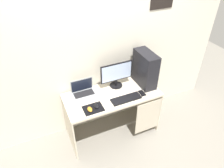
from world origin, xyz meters
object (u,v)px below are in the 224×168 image
laptop (83,91)px  keyboard (126,99)px  mouse_left (96,106)px  mouse_right (90,109)px  cell_phone (142,93)px  pc_tower (145,69)px  monitor (116,74)px

laptop → keyboard: 0.61m
keyboard → mouse_left: mouse_left is taller
mouse_left → mouse_right: bearing=-165.3°
keyboard → mouse_left: (-0.43, 0.02, 0.01)m
cell_phone → pc_tower: bearing=54.0°
cell_phone → laptop: bearing=156.4°
mouse_right → laptop: bearing=84.9°
laptop → mouse_left: size_ratio=3.33×
pc_tower → monitor: pc_tower is taller
pc_tower → mouse_right: size_ratio=5.36×
laptop → mouse_left: (0.06, -0.33, -0.02)m
pc_tower → mouse_right: bearing=-166.4°
monitor → keyboard: (-0.01, -0.33, -0.19)m
cell_phone → keyboard: bearing=-175.0°
pc_tower → keyboard: bearing=-151.7°
laptop → cell_phone: size_ratio=2.46×
mouse_right → pc_tower: bearing=13.6°
laptop → mouse_left: laptop is taller
mouse_left → cell_phone: mouse_left is taller
mouse_left → laptop: bearing=100.7°
pc_tower → mouse_right: pc_tower is taller
monitor → laptop: monitor is taller
mouse_right → keyboard: bearing=0.5°
laptop → cell_phone: 0.83m
pc_tower → keyboard: 0.53m
pc_tower → keyboard: pc_tower is taller
keyboard → mouse_right: 0.52m
mouse_right → cell_phone: 0.79m
pc_tower → monitor: bearing=164.6°
laptop → mouse_right: (-0.03, -0.36, -0.02)m
monitor → laptop: size_ratio=1.50×
mouse_left → pc_tower: bearing=13.5°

